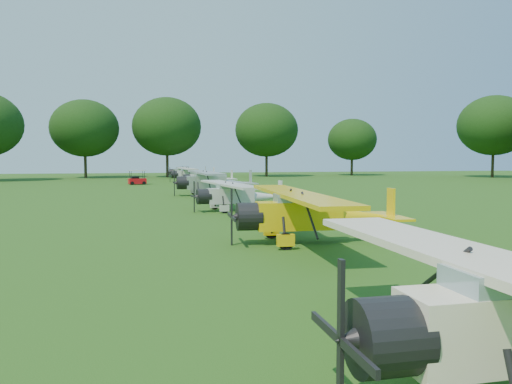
% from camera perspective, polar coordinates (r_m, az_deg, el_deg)
% --- Properties ---
extents(ground, '(160.00, 160.00, 0.00)m').
position_cam_1_polar(ground, '(26.00, -0.99, -3.14)').
color(ground, '#1C4A12').
rests_on(ground, ground).
extents(tree_belt, '(137.36, 130.27, 14.52)m').
position_cam_1_polar(tree_belt, '(27.30, 6.53, 14.10)').
color(tree_belt, black).
rests_on(tree_belt, ground).
extents(aircraft_2, '(6.66, 10.59, 2.09)m').
position_cam_1_polar(aircraft_2, '(18.90, 6.37, -2.13)').
color(aircraft_2, yellow).
rests_on(aircraft_2, ground).
extents(aircraft_3, '(5.87, 9.32, 1.83)m').
position_cam_1_polar(aircraft_3, '(30.08, -2.14, -0.12)').
color(aircraft_3, silver).
rests_on(aircraft_3, ground).
extents(aircraft_4, '(7.01, 11.15, 2.20)m').
position_cam_1_polar(aircraft_4, '(42.39, -5.03, 1.35)').
color(aircraft_4, silver).
rests_on(aircraft_4, ground).
extents(aircraft_5, '(5.99, 9.52, 1.87)m').
position_cam_1_polar(aircraft_5, '(54.88, -5.65, 1.75)').
color(aircraft_5, silver).
rests_on(aircraft_5, ground).
extents(aircraft_6, '(6.25, 9.96, 1.96)m').
position_cam_1_polar(aircraft_6, '(66.48, -7.37, 2.17)').
color(aircraft_6, silver).
rests_on(aircraft_6, ground).
extents(aircraft_7, '(6.16, 9.77, 1.92)m').
position_cam_1_polar(aircraft_7, '(76.92, -7.96, 2.39)').
color(aircraft_7, silver).
rests_on(aircraft_7, ground).
extents(golf_cart, '(2.19, 1.61, 1.69)m').
position_cam_1_polar(golf_cart, '(60.51, -13.47, 1.37)').
color(golf_cart, red).
rests_on(golf_cart, ground).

